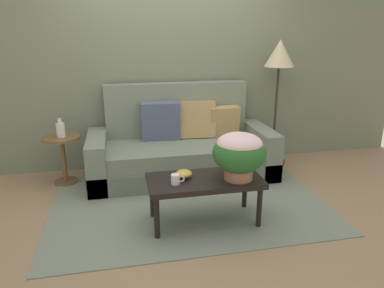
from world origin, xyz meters
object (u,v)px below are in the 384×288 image
object	(u,v)px
coffee_table	(205,184)
potted_plant	(239,152)
couch	(182,149)
table_vase	(61,129)
coffee_mug	(176,179)
side_table	(63,151)
snack_bowl	(184,174)
floor_lamp	(279,63)

from	to	relation	value
coffee_table	potted_plant	xyz separation A→B (m)	(0.29, -0.07, 0.30)
potted_plant	couch	bearing A→B (deg)	103.02
potted_plant	table_vase	size ratio (longest dim) A/B	2.23
table_vase	coffee_mug	bearing A→B (deg)	-48.85
side_table	coffee_mug	size ratio (longest dim) A/B	4.66
side_table	potted_plant	size ratio (longest dim) A/B	1.19
coffee_table	table_vase	bearing A→B (deg)	139.09
couch	snack_bowl	bearing A→B (deg)	-99.16
coffee_table	snack_bowl	xyz separation A→B (m)	(-0.18, 0.05, 0.09)
potted_plant	coffee_mug	world-z (taller)	potted_plant
coffee_mug	coffee_table	bearing A→B (deg)	13.94
side_table	coffee_mug	xyz separation A→B (m)	(1.09, -1.25, 0.09)
coffee_table	floor_lamp	distance (m)	2.05
coffee_mug	snack_bowl	bearing A→B (deg)	52.25
couch	coffee_mug	world-z (taller)	couch
potted_plant	floor_lamp	bearing A→B (deg)	55.25
side_table	table_vase	bearing A→B (deg)	-68.12
floor_lamp	potted_plant	xyz separation A→B (m)	(-0.97, -1.40, -0.62)
coffee_table	snack_bowl	size ratio (longest dim) A/B	6.92
potted_plant	snack_bowl	size ratio (longest dim) A/B	3.17
coffee_mug	floor_lamp	bearing A→B (deg)	42.41
coffee_table	floor_lamp	bearing A→B (deg)	46.57
coffee_table	side_table	distance (m)	1.80
potted_plant	snack_bowl	world-z (taller)	potted_plant
potted_plant	coffee_mug	xyz separation A→B (m)	(-0.56, 0.00, -0.21)
side_table	floor_lamp	distance (m)	2.78
side_table	table_vase	world-z (taller)	table_vase
coffee_table	floor_lamp	xyz separation A→B (m)	(1.26, 1.33, 0.92)
coffee_table	coffee_mug	xyz separation A→B (m)	(-0.27, -0.07, 0.10)
potted_plant	table_vase	distance (m)	2.06
coffee_table	potted_plant	world-z (taller)	potted_plant
couch	potted_plant	bearing A→B (deg)	-76.98
coffee_table	side_table	world-z (taller)	side_table
side_table	snack_bowl	xyz separation A→B (m)	(1.18, -1.13, 0.09)
coffee_table	coffee_mug	distance (m)	0.29
snack_bowl	table_vase	xyz separation A→B (m)	(-1.18, 1.13, 0.17)
coffee_mug	potted_plant	bearing A→B (deg)	-0.19
coffee_mug	table_vase	size ratio (longest dim) A/B	0.57
couch	table_vase	world-z (taller)	couch
table_vase	coffee_table	bearing A→B (deg)	-40.91
couch	floor_lamp	distance (m)	1.60
couch	floor_lamp	bearing A→B (deg)	7.17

